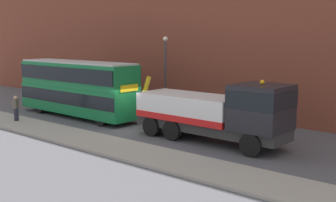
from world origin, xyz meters
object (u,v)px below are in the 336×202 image
at_px(street_lamp, 165,68).
at_px(pedestrian_onlooker, 16,109).
at_px(double_decker_bus, 77,86).
at_px(recovery_tow_truck, 216,111).

bearing_deg(street_lamp, pedestrian_onlooker, -121.27).
xyz_separation_m(double_decker_bus, pedestrian_onlooker, (-1.31, -4.14, -1.25)).
height_order(double_decker_bus, street_lamp, street_lamp).
bearing_deg(double_decker_bus, recovery_tow_truck, 0.82).
relative_size(recovery_tow_truck, street_lamp, 1.74).
bearing_deg(double_decker_bus, street_lamp, 50.58).
bearing_deg(pedestrian_onlooker, double_decker_bus, 43.89).
relative_size(recovery_tow_truck, double_decker_bus, 0.92).
bearing_deg(recovery_tow_truck, street_lamp, 148.44).
bearing_deg(recovery_tow_truck, double_decker_bus, -179.18).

